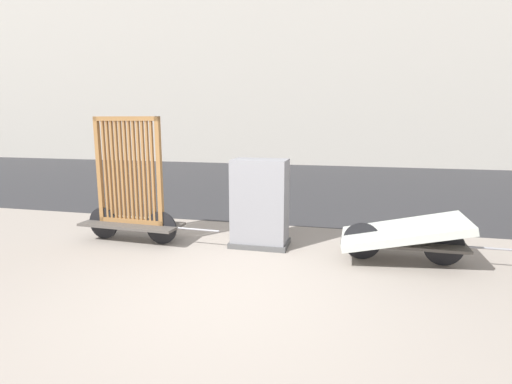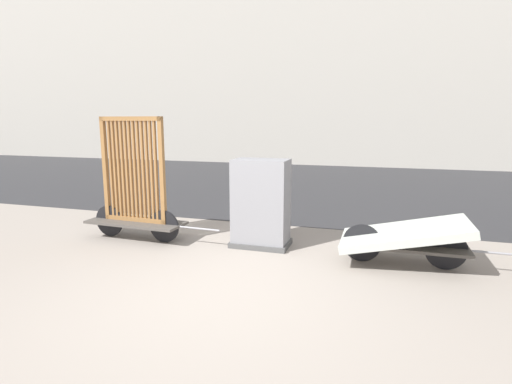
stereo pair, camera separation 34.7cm
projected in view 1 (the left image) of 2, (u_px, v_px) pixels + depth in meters
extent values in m
plane|color=gray|center=(222.00, 295.00, 4.53)|extent=(60.00, 60.00, 0.00)
cube|color=#2D2D30|center=(307.00, 183.00, 12.58)|extent=(56.00, 10.44, 0.01)
cube|color=#B2ADA3|center=(326.00, 63.00, 18.67)|extent=(48.00, 4.00, 9.24)
cube|color=#4C4742|center=(132.00, 224.00, 6.52)|extent=(1.69, 0.66, 0.04)
cylinder|color=black|center=(161.00, 228.00, 6.38)|extent=(0.53, 0.06, 0.53)
cylinder|color=black|center=(104.00, 223.00, 6.68)|extent=(0.53, 0.06, 0.53)
cylinder|color=gray|center=(198.00, 230.00, 6.20)|extent=(0.70, 0.06, 0.03)
cube|color=olive|center=(132.00, 221.00, 6.51)|extent=(1.17, 0.12, 0.07)
cube|color=olive|center=(126.00, 119.00, 6.22)|extent=(1.17, 0.12, 0.07)
cube|color=olive|center=(99.00, 170.00, 6.52)|extent=(0.07, 0.07, 1.72)
cube|color=olive|center=(159.00, 172.00, 6.22)|extent=(0.07, 0.07, 1.72)
cube|color=olive|center=(105.00, 170.00, 6.49)|extent=(0.04, 0.05, 1.65)
cube|color=olive|center=(110.00, 170.00, 6.47)|extent=(0.04, 0.05, 1.65)
cube|color=olive|center=(114.00, 170.00, 6.45)|extent=(0.04, 0.05, 1.65)
cube|color=olive|center=(118.00, 170.00, 6.42)|extent=(0.04, 0.05, 1.65)
cube|color=olive|center=(122.00, 171.00, 6.40)|extent=(0.04, 0.05, 1.65)
cube|color=olive|center=(127.00, 171.00, 6.38)|extent=(0.04, 0.05, 1.65)
cube|color=olive|center=(131.00, 171.00, 6.36)|extent=(0.04, 0.05, 1.65)
cube|color=olive|center=(135.00, 171.00, 6.34)|extent=(0.04, 0.05, 1.65)
cube|color=olive|center=(140.00, 171.00, 6.31)|extent=(0.04, 0.05, 1.65)
cube|color=olive|center=(144.00, 172.00, 6.29)|extent=(0.04, 0.05, 1.65)
cube|color=olive|center=(148.00, 172.00, 6.27)|extent=(0.04, 0.05, 1.65)
cube|color=olive|center=(153.00, 172.00, 6.25)|extent=(0.04, 0.05, 1.65)
cube|color=#4C4742|center=(402.00, 242.00, 5.55)|extent=(1.67, 0.60, 0.04)
cylinder|color=black|center=(444.00, 247.00, 5.43)|extent=(0.53, 0.04, 0.53)
cylinder|color=black|center=(362.00, 241.00, 5.68)|extent=(0.53, 0.04, 0.53)
cylinder|color=gray|center=(496.00, 249.00, 5.27)|extent=(0.70, 0.03, 0.03)
cube|color=#B2B7AD|center=(403.00, 231.00, 5.52)|extent=(1.65, 1.01, 0.46)
cube|color=#4C4C4C|center=(260.00, 243.00, 6.33)|extent=(0.90, 0.58, 0.08)
cube|color=gray|center=(260.00, 203.00, 6.22)|extent=(0.84, 0.52, 1.37)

